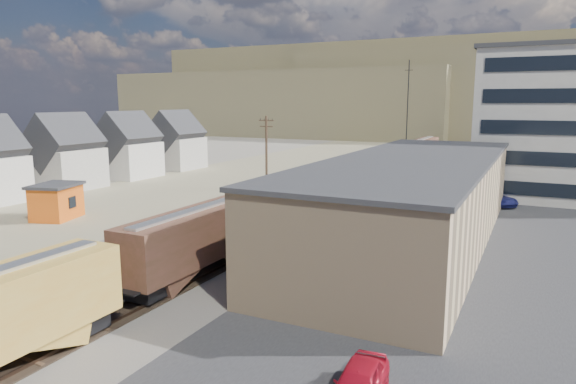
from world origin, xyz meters
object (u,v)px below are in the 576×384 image
at_px(utility_pole_north, 266,151).
at_px(maintenance_shed, 57,201).
at_px(freight_train, 323,187).
at_px(parked_car_blue, 496,199).

xyz_separation_m(utility_pole_north, maintenance_shed, (-10.94, -24.73, -3.43)).
bearing_deg(maintenance_shed, utility_pole_north, 66.13).
height_order(freight_train, maintenance_shed, freight_train).
bearing_deg(utility_pole_north, freight_train, -38.96).
bearing_deg(utility_pole_north, maintenance_shed, -113.87).
relative_size(freight_train, parked_car_blue, 21.47).
bearing_deg(parked_car_blue, freight_train, 175.73).
height_order(maintenance_shed, parked_car_blue, maintenance_shed).
relative_size(maintenance_shed, parked_car_blue, 1.06).
height_order(utility_pole_north, maintenance_shed, utility_pole_north).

